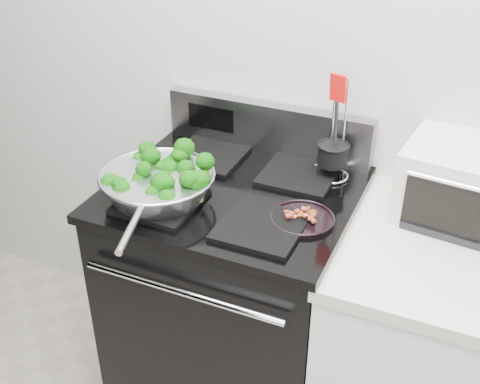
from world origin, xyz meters
The scene contains 8 objects.
back_wall centered at (0.00, 1.75, 1.35)m, with size 4.00×0.02×2.70m, color beige.
gas_range centered at (-0.30, 1.41, 0.49)m, with size 0.79×0.69×1.13m.
counter centered at (0.39, 1.41, 0.46)m, with size 0.62×0.68×0.92m.
skillet centered at (-0.49, 1.26, 1.01)m, with size 0.36×0.57×0.08m.
broccoli_pile centered at (-0.49, 1.26, 1.03)m, with size 0.29×0.29×0.10m, color black, non-canonical shape.
bacon_plate centered at (-0.03, 1.33, 0.97)m, with size 0.20×0.20×0.04m.
utensil_holder centered at (-0.03, 1.62, 1.02)m, with size 0.12×0.12×0.37m.
toaster_oven centered at (0.41, 1.59, 1.04)m, with size 0.44×0.35×0.23m.
Camera 1 is at (0.40, -0.11, 1.95)m, focal length 45.00 mm.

